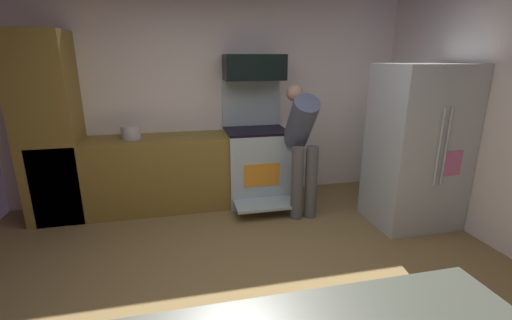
{
  "coord_description": "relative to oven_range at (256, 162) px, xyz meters",
  "views": [
    {
      "loc": [
        -0.51,
        -2.25,
        1.82
      ],
      "look_at": [
        0.08,
        0.3,
        1.05
      ],
      "focal_mm": 24.44,
      "sensor_mm": 36.0,
      "label": 1
    }
  ],
  "objects": [
    {
      "name": "refrigerator",
      "position": [
        1.58,
        -1.02,
        0.37
      ],
      "size": [
        0.89,
        0.74,
        1.76
      ],
      "color": "silver",
      "rests_on": "ground"
    },
    {
      "name": "wall_back",
      "position": [
        -0.45,
        0.37,
        0.79
      ],
      "size": [
        5.2,
        0.12,
        2.6
      ],
      "primitive_type": "cube",
      "color": "white",
      "rests_on": "ground"
    },
    {
      "name": "lower_cabinet_run",
      "position": [
        -1.35,
        0.01,
        -0.06
      ],
      "size": [
        2.4,
        0.6,
        0.9
      ],
      "primitive_type": "cube",
      "color": "olive",
      "rests_on": "ground"
    },
    {
      "name": "cabinet_column",
      "position": [
        -2.35,
        0.01,
        0.54
      ],
      "size": [
        0.6,
        0.6,
        2.1
      ],
      "primitive_type": "cube",
      "color": "olive",
      "rests_on": "ground"
    },
    {
      "name": "ground_plane",
      "position": [
        -0.45,
        -1.97,
        -0.52
      ],
      "size": [
        5.2,
        4.8,
        0.02
      ],
      "primitive_type": "cube",
      "color": "olive"
    },
    {
      "name": "stock_pot",
      "position": [
        -1.5,
        0.01,
        0.47
      ],
      "size": [
        0.22,
        0.22,
        0.16
      ],
      "primitive_type": "cylinder",
      "color": "#BAB7BC",
      "rests_on": "lower_cabinet_run"
    },
    {
      "name": "person_cook",
      "position": [
        0.42,
        -0.52,
        0.38
      ],
      "size": [
        0.31,
        0.64,
        1.51
      ],
      "color": "#565656",
      "rests_on": "ground"
    },
    {
      "name": "microwave",
      "position": [
        0.0,
        0.09,
        1.19
      ],
      "size": [
        0.74,
        0.38,
        0.31
      ],
      "primitive_type": "cube",
      "color": "black",
      "rests_on": "oven_range"
    },
    {
      "name": "oven_range",
      "position": [
        0.0,
        0.0,
        0.0
      ],
      "size": [
        0.76,
        1.0,
        1.55
      ],
      "color": "#AEC2C9",
      "rests_on": "ground"
    }
  ]
}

